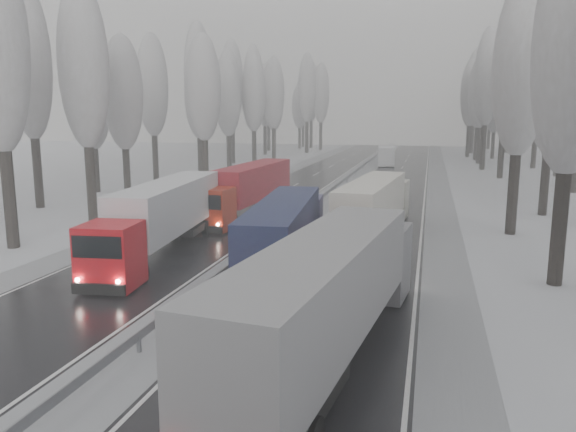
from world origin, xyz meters
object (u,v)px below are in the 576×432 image
at_px(box_truck_distant, 386,156).
at_px(truck_red_red, 249,186).
at_px(truck_red_white, 163,214).
at_px(truck_cream_box, 375,203).
at_px(truck_blue_box, 286,229).
at_px(truck_grey_tarp, 332,289).

xyz_separation_m(box_truck_distant, truck_red_red, (-7.20, -45.11, 0.76)).
distance_m(box_truck_distant, truck_red_white, 58.69).
distance_m(truck_cream_box, truck_red_white, 13.44).
distance_m(truck_blue_box, box_truck_distant, 59.89).
relative_size(truck_blue_box, truck_red_red, 0.96).
height_order(truck_red_white, truck_red_red, truck_red_white).
bearing_deg(box_truck_distant, truck_grey_tarp, -91.44).
bearing_deg(truck_blue_box, truck_grey_tarp, -73.29).
bearing_deg(truck_red_red, truck_grey_tarp, -63.67).
distance_m(truck_grey_tarp, truck_blue_box, 10.64).
xyz_separation_m(truck_grey_tarp, truck_red_white, (-11.66, 11.60, -0.11)).
distance_m(truck_cream_box, truck_red_red, 11.79).
distance_m(truck_blue_box, truck_red_red, 16.28).
height_order(truck_blue_box, truck_cream_box, truck_cream_box).
xyz_separation_m(truck_blue_box, truck_red_white, (-7.64, 1.75, 0.15)).
bearing_deg(box_truck_distant, truck_blue_box, -94.79).
bearing_deg(truck_blue_box, box_truck_distant, 84.15).
bearing_deg(truck_red_red, truck_cream_box, -25.73).
height_order(truck_grey_tarp, truck_cream_box, truck_grey_tarp).
relative_size(truck_cream_box, truck_red_red, 0.98).
bearing_deg(truck_red_white, box_truck_distant, 75.85).
height_order(truck_grey_tarp, truck_blue_box, truck_grey_tarp).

